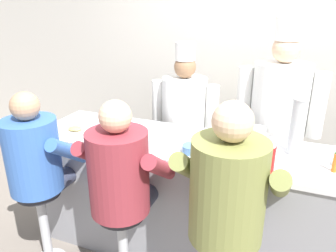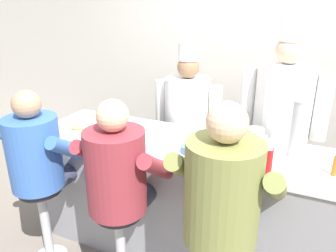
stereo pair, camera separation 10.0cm
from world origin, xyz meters
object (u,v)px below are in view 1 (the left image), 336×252
Objects in this scene: water_pitcher_clear at (256,144)px; diner_seated_olive at (229,194)px; hot_sauce_bottle_orange at (335,162)px; coffee_mug_tan at (213,153)px; cereal_bowl at (192,149)px; cup_stack_steel at (297,127)px; coffee_mug_white at (231,146)px; cook_in_whites_far at (277,119)px; breakfast_plate at (75,131)px; diner_seated_blue at (37,160)px; mustard_bottle_yellow at (235,146)px; cook_in_whites_near at (184,123)px; diner_seated_maroon at (122,177)px; ketchup_bottle_red at (270,157)px.

diner_seated_olive is at bearing -101.47° from water_pitcher_clear.
hot_sauce_bottle_orange is 0.93× the size of coffee_mug_tan.
cereal_bowl is 0.72m from cup_stack_steel.
water_pitcher_clear is 0.15× the size of diner_seated_olive.
cook_in_whites_far is (0.25, 0.73, -0.01)m from coffee_mug_white.
coffee_mug_tan is 0.35× the size of cup_stack_steel.
cereal_bowl is 0.97m from cook_in_whites_far.
water_pitcher_clear is (-0.48, -0.03, 0.05)m from hot_sauce_bottle_orange.
diner_seated_blue reaches higher than breakfast_plate.
hot_sauce_bottle_orange is at bearing -36.48° from cup_stack_steel.
hot_sauce_bottle_orange is 0.33× the size of cup_stack_steel.
water_pitcher_clear is (0.12, 0.07, 0.01)m from mustard_bottle_yellow.
cook_in_whites_near is at bearing 120.91° from coffee_mug_tan.
cup_stack_steel is 0.24× the size of cook_in_whites_near.
mustard_bottle_yellow is 0.14× the size of cook_in_whites_near.
water_pitcher_clear is 0.32m from cup_stack_steel.
water_pitcher_clear is 0.28m from coffee_mug_tan.
breakfast_plate is at bearing 177.20° from coffee_mug_tan.
diner_seated_olive is at bearing 0.20° from diner_seated_blue.
cook_in_whites_near reaches higher than water_pitcher_clear.
hot_sauce_bottle_orange is 0.09× the size of diner_seated_maroon.
coffee_mug_tan is (-0.36, 0.05, -0.05)m from ketchup_bottle_red.
cook_in_whites_near is at bearing -174.51° from cook_in_whites_far.
diner_seated_olive is at bearing -125.54° from ketchup_bottle_red.
hot_sauce_bottle_orange is at bearing 23.78° from ketchup_bottle_red.
mustard_bottle_yellow is at bearing -102.91° from cook_in_whites_far.
mustard_bottle_yellow is 1.03m from cook_in_whites_near.
diner_seated_maroon is (-1.25, -0.43, -0.14)m from hot_sauce_bottle_orange.
cook_in_whites_near reaches higher than diner_seated_maroon.
coffee_mug_white is (-0.65, 0.04, -0.02)m from hot_sauce_bottle_orange.
diner_seated_blue is at bearing -166.02° from mustard_bottle_yellow.
diner_seated_maroon is at bearing -179.68° from diner_seated_olive.
cereal_bowl is 0.99× the size of coffee_mug_tan.
ketchup_bottle_red is 0.16× the size of diner_seated_blue.
breakfast_plate is at bearing -171.71° from cup_stack_steel.
cereal_bowl is at bearing 168.69° from ketchup_bottle_red.
water_pitcher_clear is at bearing 27.52° from diner_seated_maroon.
cook_in_whites_near reaches higher than coffee_mug_tan.
water_pitcher_clear is at bearing -138.77° from cup_stack_steel.
mustard_bottle_yellow is 0.46m from cup_stack_steel.
ketchup_bottle_red is 0.56× the size of cup_stack_steel.
coffee_mug_white is 0.10× the size of diner_seated_maroon.
water_pitcher_clear is 1.40m from breakfast_plate.
hot_sauce_bottle_orange is at bearing 12.49° from diner_seated_blue.
coffee_mug_tan is at bearing 31.28° from diner_seated_maroon.
cook_in_whites_far is at bearing 69.33° from coffee_mug_tan.
diner_seated_olive is at bearing -59.57° from cook_in_whites_near.
hot_sauce_bottle_orange is (0.37, 0.16, -0.04)m from ketchup_bottle_red.
cup_stack_steel is 0.21× the size of cook_in_whites_far.
water_pitcher_clear is at bearing 19.04° from coffee_mug_tan.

